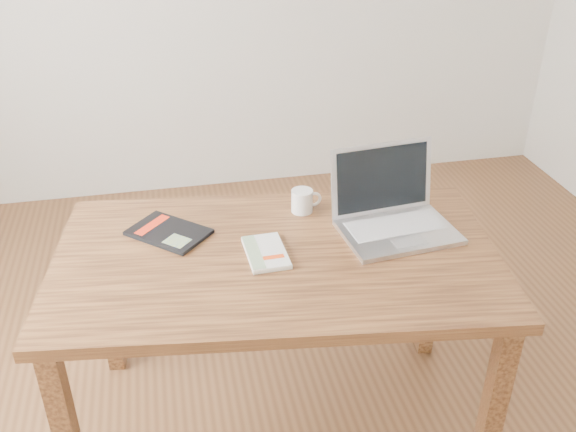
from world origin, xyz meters
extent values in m
plane|color=#54341C|center=(0.00, 0.00, 0.00)|extent=(4.00, 4.00, 0.00)
cube|color=#502F18|center=(-0.14, 0.01, 0.73)|extent=(1.51, 0.99, 0.04)
cube|color=#502F18|center=(0.46, -0.42, 0.35)|extent=(0.07, 0.07, 0.71)
cube|color=#502F18|center=(-0.74, 0.43, 0.35)|extent=(0.07, 0.07, 0.71)
cube|color=#502F18|center=(0.55, 0.27, 0.35)|extent=(0.07, 0.07, 0.71)
cube|color=silver|center=(-0.18, 0.01, 0.76)|extent=(0.13, 0.21, 0.01)
cube|color=white|center=(-0.18, 0.01, 0.76)|extent=(0.13, 0.20, 0.02)
cube|color=gray|center=(-0.22, 0.01, 0.77)|extent=(0.05, 0.20, 0.00)
cube|color=red|center=(-0.16, -0.03, 0.77)|extent=(0.07, 0.02, 0.00)
cube|color=black|center=(-0.47, 0.20, 0.76)|extent=(0.30, 0.30, 0.01)
cube|color=#B7220D|center=(-0.53, 0.25, 0.76)|extent=(0.12, 0.13, 0.00)
cube|color=#798C5A|center=(-0.45, 0.13, 0.76)|extent=(0.10, 0.10, 0.00)
cube|color=silver|center=(0.28, 0.04, 0.76)|extent=(0.40, 0.30, 0.02)
cube|color=#BCBBBF|center=(0.28, 0.07, 0.77)|extent=(0.33, 0.17, 0.00)
cube|color=#BCBCC1|center=(0.29, -0.04, 0.77)|extent=(0.12, 0.07, 0.00)
cube|color=silver|center=(0.26, 0.19, 0.89)|extent=(0.38, 0.09, 0.25)
cube|color=black|center=(0.27, 0.18, 0.89)|extent=(0.34, 0.08, 0.22)
cylinder|color=white|center=(0.00, 0.26, 0.79)|extent=(0.08, 0.08, 0.08)
cylinder|color=black|center=(0.00, 0.26, 0.83)|extent=(0.06, 0.06, 0.01)
torus|color=white|center=(0.04, 0.26, 0.79)|extent=(0.06, 0.02, 0.06)
camera|label=1|loc=(-0.46, -1.68, 1.88)|focal=40.00mm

